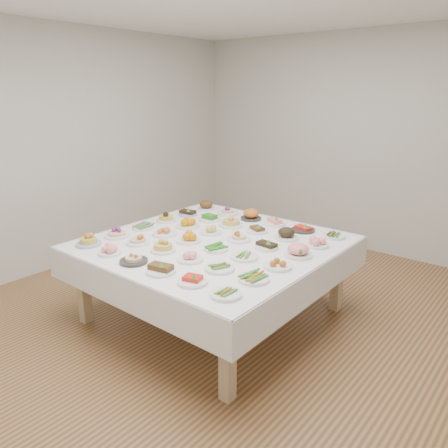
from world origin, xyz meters
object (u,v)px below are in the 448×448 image
Objects in this scene: display_table at (214,249)px; dish_0 at (88,239)px; dish_35 at (333,235)px; dish_18 at (166,217)px.

display_table is 9.55× the size of dish_0.
dish_0 is (-0.79, -0.78, 0.13)m from display_table.
dish_0 is 2.24m from dish_35.
dish_0 is at bearing -135.20° from dish_35.
display_table is at bearing -11.32° from dish_18.
dish_35 is (1.59, 1.58, -0.04)m from dish_0.
dish_0 reaches higher than dish_18.
dish_18 is 0.96× the size of dish_35.
display_table is 10.29× the size of dish_18.
dish_35 is at bearing 45.02° from display_table.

